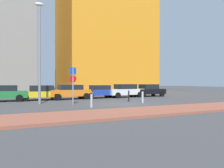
{
  "coord_description": "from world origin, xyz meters",
  "views": [
    {
      "loc": [
        -8.82,
        -16.46,
        1.83
      ],
      "look_at": [
        0.17,
        2.11,
        1.6
      ],
      "focal_mm": 36.62,
      "sensor_mm": 36.0,
      "label": 1
    }
  ],
  "objects_px": {
    "traffic_bollard_near": "(143,97)",
    "traffic_bollard_far": "(129,96)",
    "parked_car_green": "(2,93)",
    "parked_car_white": "(125,90)",
    "parking_sign_post": "(73,81)",
    "parked_car_black": "(148,90)",
    "parked_car_yellow": "(40,92)",
    "parked_car_blue": "(99,91)",
    "traffic_bollard_mid": "(91,101)",
    "parking_meter": "(92,93)",
    "parked_car_orange": "(70,92)",
    "street_lamp": "(39,45)"
  },
  "relations": [
    {
      "from": "parked_car_blue",
      "to": "traffic_bollard_mid",
      "type": "distance_m",
      "value": 9.19
    },
    {
      "from": "parked_car_orange",
      "to": "parked_car_blue",
      "type": "height_order",
      "value": "parked_car_orange"
    },
    {
      "from": "parked_car_green",
      "to": "street_lamp",
      "type": "bearing_deg",
      "value": -54.37
    },
    {
      "from": "parked_car_orange",
      "to": "street_lamp",
      "type": "xyz_separation_m",
      "value": [
        -3.56,
        -3.7,
        3.98
      ]
    },
    {
      "from": "parked_car_yellow",
      "to": "traffic_bollard_far",
      "type": "height_order",
      "value": "parked_car_yellow"
    },
    {
      "from": "parking_sign_post",
      "to": "traffic_bollard_near",
      "type": "xyz_separation_m",
      "value": [
        5.78,
        -1.16,
        -1.39
      ]
    },
    {
      "from": "parked_car_blue",
      "to": "street_lamp",
      "type": "xyz_separation_m",
      "value": [
        -6.91,
        -3.99,
        4.02
      ]
    },
    {
      "from": "parked_car_yellow",
      "to": "parked_car_orange",
      "type": "xyz_separation_m",
      "value": [
        2.92,
        -0.15,
        0.02
      ]
    },
    {
      "from": "parking_meter",
      "to": "street_lamp",
      "type": "bearing_deg",
      "value": 158.75
    },
    {
      "from": "parked_car_white",
      "to": "traffic_bollard_mid",
      "type": "relative_size",
      "value": 4.78
    },
    {
      "from": "parked_car_black",
      "to": "parking_meter",
      "type": "height_order",
      "value": "parked_car_black"
    },
    {
      "from": "parked_car_blue",
      "to": "parking_sign_post",
      "type": "bearing_deg",
      "value": -128.98
    },
    {
      "from": "parked_car_black",
      "to": "parked_car_yellow",
      "type": "bearing_deg",
      "value": -179.54
    },
    {
      "from": "traffic_bollard_near",
      "to": "parked_car_white",
      "type": "bearing_deg",
      "value": 73.31
    },
    {
      "from": "parked_car_yellow",
      "to": "traffic_bollard_near",
      "type": "relative_size",
      "value": 4.28
    },
    {
      "from": "parked_car_yellow",
      "to": "traffic_bollard_mid",
      "type": "distance_m",
      "value": 8.42
    },
    {
      "from": "parked_car_black",
      "to": "parking_meter",
      "type": "bearing_deg",
      "value": -149.74
    },
    {
      "from": "traffic_bollard_far",
      "to": "parked_car_white",
      "type": "bearing_deg",
      "value": 64.46
    },
    {
      "from": "traffic_bollard_mid",
      "to": "parked_car_black",
      "type": "bearing_deg",
      "value": 37.88
    },
    {
      "from": "parked_car_green",
      "to": "traffic_bollard_far",
      "type": "bearing_deg",
      "value": -25.17
    },
    {
      "from": "parked_car_blue",
      "to": "traffic_bollard_mid",
      "type": "xyz_separation_m",
      "value": [
        -4.02,
        -8.25,
        -0.27
      ]
    },
    {
      "from": "street_lamp",
      "to": "traffic_bollard_near",
      "type": "relative_size",
      "value": 8.55
    },
    {
      "from": "parking_sign_post",
      "to": "street_lamp",
      "type": "distance_m",
      "value": 4.07
    },
    {
      "from": "parking_meter",
      "to": "traffic_bollard_near",
      "type": "height_order",
      "value": "parking_meter"
    },
    {
      "from": "parking_meter",
      "to": "traffic_bollard_far",
      "type": "height_order",
      "value": "parking_meter"
    },
    {
      "from": "parked_car_yellow",
      "to": "parking_sign_post",
      "type": "bearing_deg",
      "value": -73.37
    },
    {
      "from": "parked_car_yellow",
      "to": "parked_car_black",
      "type": "bearing_deg",
      "value": 0.46
    },
    {
      "from": "parked_car_black",
      "to": "traffic_bollard_mid",
      "type": "distance_m",
      "value": 13.38
    },
    {
      "from": "traffic_bollard_near",
      "to": "traffic_bollard_far",
      "type": "xyz_separation_m",
      "value": [
        -0.33,
        1.78,
        0.02
      ]
    },
    {
      "from": "parked_car_green",
      "to": "parked_car_black",
      "type": "height_order",
      "value": "parked_car_black"
    },
    {
      "from": "parked_car_yellow",
      "to": "parked_car_blue",
      "type": "relative_size",
      "value": 0.97
    },
    {
      "from": "parked_car_blue",
      "to": "parked_car_white",
      "type": "xyz_separation_m",
      "value": [
        3.16,
        -0.21,
        0.05
      ]
    },
    {
      "from": "parking_sign_post",
      "to": "parking_meter",
      "type": "height_order",
      "value": "parking_sign_post"
    },
    {
      "from": "parked_car_white",
      "to": "parking_meter",
      "type": "height_order",
      "value": "parked_car_white"
    },
    {
      "from": "parked_car_white",
      "to": "parking_sign_post",
      "type": "height_order",
      "value": "parking_sign_post"
    },
    {
      "from": "traffic_bollard_near",
      "to": "traffic_bollard_far",
      "type": "distance_m",
      "value": 1.81
    },
    {
      "from": "parked_car_black",
      "to": "traffic_bollard_mid",
      "type": "bearing_deg",
      "value": -142.12
    },
    {
      "from": "parked_car_yellow",
      "to": "parking_sign_post",
      "type": "height_order",
      "value": "parking_sign_post"
    },
    {
      "from": "parked_car_blue",
      "to": "traffic_bollard_far",
      "type": "relative_size",
      "value": 4.25
    },
    {
      "from": "parked_car_black",
      "to": "parking_sign_post",
      "type": "distance_m",
      "value": 12.56
    },
    {
      "from": "parked_car_blue",
      "to": "parked_car_black",
      "type": "xyz_separation_m",
      "value": [
        6.54,
        -0.04,
        0.02
      ]
    },
    {
      "from": "traffic_bollard_mid",
      "to": "parked_car_green",
      "type": "bearing_deg",
      "value": 124.82
    },
    {
      "from": "parked_car_white",
      "to": "traffic_bollard_near",
      "type": "height_order",
      "value": "parked_car_white"
    },
    {
      "from": "parking_meter",
      "to": "parked_car_orange",
      "type": "bearing_deg",
      "value": 94.9
    },
    {
      "from": "parked_car_black",
      "to": "parking_meter",
      "type": "distance_m",
      "value": 10.93
    },
    {
      "from": "traffic_bollard_far",
      "to": "parked_car_orange",
      "type": "bearing_deg",
      "value": 131.14
    },
    {
      "from": "parked_car_green",
      "to": "traffic_bollard_near",
      "type": "distance_m",
      "value": 12.74
    },
    {
      "from": "parked_car_green",
      "to": "parked_car_white",
      "type": "bearing_deg",
      "value": -0.26
    },
    {
      "from": "parking_sign_post",
      "to": "traffic_bollard_far",
      "type": "height_order",
      "value": "parking_sign_post"
    },
    {
      "from": "traffic_bollard_near",
      "to": "parking_sign_post",
      "type": "bearing_deg",
      "value": 168.61
    }
  ]
}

